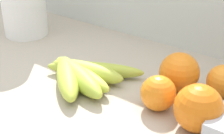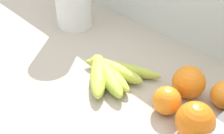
{
  "view_description": "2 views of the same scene",
  "coord_description": "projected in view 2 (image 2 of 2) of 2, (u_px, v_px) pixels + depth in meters",
  "views": [
    {
      "loc": [
        0.42,
        -0.44,
        1.26
      ],
      "look_at": [
        0.04,
        0.05,
        0.95
      ],
      "focal_mm": 54.99,
      "sensor_mm": 36.0,
      "label": 1
    },
    {
      "loc": [
        0.44,
        -0.39,
        1.38
      ],
      "look_at": [
        -0.01,
        0.02,
        0.94
      ],
      "focal_mm": 47.02,
      "sensor_mm": 36.0,
      "label": 2
    }
  ],
  "objects": [
    {
      "name": "wall_back",
      "position": [
        176.0,
        99.0,
        1.09
      ],
      "size": [
        2.05,
        0.06,
        1.3
      ],
      "primitive_type": "cube",
      "color": "silver",
      "rests_on": "ground"
    },
    {
      "name": "banana_bunch",
      "position": [
        109.0,
        73.0,
        0.76
      ],
      "size": [
        0.2,
        0.21,
        0.04
      ],
      "color": "#B5C93F",
      "rests_on": "counter"
    },
    {
      "name": "orange_back_left",
      "position": [
        195.0,
        121.0,
        0.6
      ],
      "size": [
        0.08,
        0.08,
        0.08
      ],
      "primitive_type": "sphere",
      "color": "orange",
      "rests_on": "counter"
    },
    {
      "name": "orange_far_right",
      "position": [
        189.0,
        82.0,
        0.7
      ],
      "size": [
        0.08,
        0.08,
        0.08
      ],
      "primitive_type": "sphere",
      "color": "orange",
      "rests_on": "counter"
    },
    {
      "name": "orange_back_right",
      "position": [
        167.0,
        101.0,
        0.66
      ],
      "size": [
        0.07,
        0.07,
        0.07
      ],
      "primitive_type": "sphere",
      "color": "orange",
      "rests_on": "counter"
    }
  ]
}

